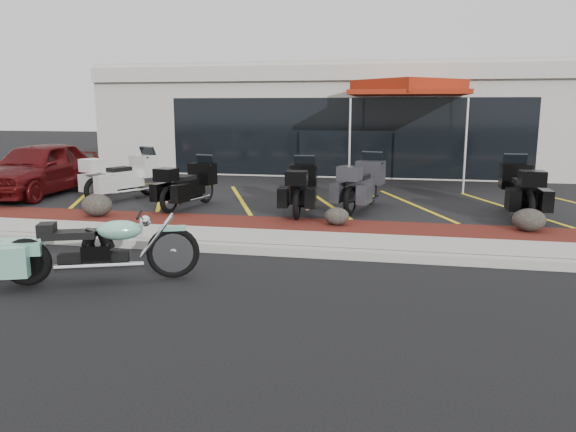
% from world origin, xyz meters
% --- Properties ---
extents(ground, '(90.00, 90.00, 0.00)m').
position_xyz_m(ground, '(0.00, 0.00, 0.00)').
color(ground, black).
rests_on(ground, ground).
extents(curb, '(24.00, 0.25, 0.15)m').
position_xyz_m(curb, '(0.00, 0.90, 0.07)').
color(curb, gray).
rests_on(curb, ground).
extents(sidewalk, '(24.00, 1.20, 0.15)m').
position_xyz_m(sidewalk, '(0.00, 1.60, 0.07)').
color(sidewalk, gray).
rests_on(sidewalk, ground).
extents(mulch_bed, '(24.00, 1.20, 0.16)m').
position_xyz_m(mulch_bed, '(0.00, 2.80, 0.08)').
color(mulch_bed, '#3C140D').
rests_on(mulch_bed, ground).
extents(upper_lot, '(26.00, 9.60, 0.15)m').
position_xyz_m(upper_lot, '(0.00, 8.20, 0.07)').
color(upper_lot, black).
rests_on(upper_lot, ground).
extents(dealership_building, '(18.00, 8.16, 4.00)m').
position_xyz_m(dealership_building, '(0.00, 14.47, 2.01)').
color(dealership_building, '#9A958B').
rests_on(dealership_building, ground).
extents(boulder_left, '(0.68, 0.57, 0.48)m').
position_xyz_m(boulder_left, '(-4.60, 2.72, 0.40)').
color(boulder_left, black).
rests_on(boulder_left, mulch_bed).
extents(boulder_mid, '(0.50, 0.42, 0.36)m').
position_xyz_m(boulder_mid, '(0.63, 2.82, 0.34)').
color(boulder_mid, black).
rests_on(boulder_mid, mulch_bed).
extents(boulder_right, '(0.62, 0.52, 0.44)m').
position_xyz_m(boulder_right, '(4.31, 2.98, 0.38)').
color(boulder_right, black).
rests_on(boulder_right, mulch_bed).
extents(hero_cruiser, '(2.97, 1.72, 1.02)m').
position_xyz_m(hero_cruiser, '(-1.38, -0.74, 0.51)').
color(hero_cruiser, '#72B29B').
rests_on(hero_cruiser, ground).
extents(touring_white, '(1.73, 2.42, 1.32)m').
position_xyz_m(touring_white, '(-4.79, 5.70, 0.81)').
color(touring_white, silver).
rests_on(touring_white, upper_lot).
extents(touring_black_front, '(1.24, 2.20, 1.21)m').
position_xyz_m(touring_black_front, '(-2.87, 4.86, 0.75)').
color(touring_black_front, black).
rests_on(touring_black_front, upper_lot).
extents(touring_black_mid, '(0.96, 2.19, 1.24)m').
position_xyz_m(touring_black_mid, '(-0.37, 4.77, 0.77)').
color(touring_black_mid, black).
rests_on(touring_black_mid, upper_lot).
extents(touring_grey, '(1.35, 2.37, 1.30)m').
position_xyz_m(touring_grey, '(1.17, 5.49, 0.80)').
color(touring_grey, '#313137').
rests_on(touring_grey, upper_lot).
extents(touring_black_rear, '(0.90, 2.27, 1.32)m').
position_xyz_m(touring_black_rear, '(4.41, 5.31, 0.81)').
color(touring_black_rear, black).
rests_on(touring_black_rear, upper_lot).
extents(parked_car, '(1.76, 4.26, 1.44)m').
position_xyz_m(parked_car, '(-7.74, 5.23, 0.87)').
color(parked_car, '#45090B').
rests_on(parked_car, upper_lot).
extents(traffic_cone, '(0.34, 0.34, 0.49)m').
position_xyz_m(traffic_cone, '(-1.36, 7.93, 0.39)').
color(traffic_cone, '#FF5D08').
rests_on(traffic_cone, upper_lot).
extents(popup_canopy, '(4.37, 4.37, 3.15)m').
position_xyz_m(popup_canopy, '(1.99, 9.35, 3.02)').
color(popup_canopy, silver).
rests_on(popup_canopy, upper_lot).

